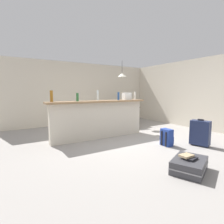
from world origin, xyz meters
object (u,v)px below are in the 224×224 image
object	(u,v)px
dining_table	(123,109)
suitcase_flat_charcoal	(189,165)
suitcase_upright_navy	(200,133)
backpack_blue	(167,138)
dining_chair_near_partition	(130,114)
book_stack	(188,157)
bottle_blue	(118,96)
grocery_bag	(127,96)
pendant_lamp	(122,75)
bottle_amber	(51,96)
bottle_green	(77,97)
bottle_white	(135,96)
bottle_clear	(98,95)

from	to	relation	value
dining_table	suitcase_flat_charcoal	world-z (taller)	dining_table
suitcase_upright_navy	backpack_blue	distance (m)	0.83
dining_chair_near_partition	suitcase_flat_charcoal	distance (m)	3.79
suitcase_flat_charcoal	book_stack	world-z (taller)	book_stack
bottle_blue	suitcase_flat_charcoal	world-z (taller)	bottle_blue
grocery_bag	pendant_lamp	bearing A→B (deg)	61.83
bottle_amber	suitcase_upright_navy	distance (m)	3.80
dining_table	dining_chair_near_partition	bearing A→B (deg)	-90.23
book_stack	dining_table	bearing A→B (deg)	70.14
dining_chair_near_partition	suitcase_upright_navy	bearing A→B (deg)	-88.30
bottle_amber	suitcase_flat_charcoal	bearing A→B (deg)	-60.59
bottle_amber	bottle_green	bearing A→B (deg)	-5.84
bottle_green	dining_table	xyz separation A→B (m)	(2.34, 1.24, -0.55)
bottle_green	bottle_white	xyz separation A→B (m)	(1.94, -0.01, 0.02)
bottle_amber	dining_chair_near_partition	distance (m)	3.15
pendant_lamp	backpack_blue	size ratio (longest dim) A/B	1.54
bottle_white	bottle_amber	bearing A→B (deg)	178.40
bottle_clear	book_stack	bearing A→B (deg)	-84.52
bottle_white	pendant_lamp	xyz separation A→B (m)	(0.33, 1.21, 0.75)
bottle_clear	bottle_white	xyz separation A→B (m)	(1.30, -0.08, -0.02)
dining_chair_near_partition	suitcase_upright_navy	world-z (taller)	dining_chair_near_partition
grocery_bag	backpack_blue	bearing A→B (deg)	-86.20
bottle_green	bottle_blue	size ratio (longest dim) A/B	0.92
bottle_white	suitcase_upright_navy	xyz separation A→B (m)	(0.49, -1.98, -0.88)
bottle_white	dining_chair_near_partition	bearing A→B (deg)	61.59
bottle_clear	backpack_blue	bearing A→B (deg)	-55.88
bottle_green	suitcase_flat_charcoal	size ratio (longest dim) A/B	0.25
bottle_blue	grocery_bag	distance (m)	0.34
bottle_green	dining_chair_near_partition	size ratio (longest dim) A/B	0.24
pendant_lamp	bottle_clear	bearing A→B (deg)	-145.19
bottle_blue	pendant_lamp	size ratio (longest dim) A/B	0.37
bottle_clear	suitcase_upright_navy	world-z (taller)	bottle_clear
dining_chair_near_partition	suitcase_upright_navy	size ratio (longest dim) A/B	1.39
bottle_clear	suitcase_flat_charcoal	bearing A→B (deg)	-84.13
pendant_lamp	suitcase_upright_navy	xyz separation A→B (m)	(0.16, -3.18, -1.64)
book_stack	bottle_clear	bearing A→B (deg)	95.48
bottle_green	dining_chair_near_partition	xyz separation A→B (m)	(2.34, 0.75, -0.68)
grocery_bag	suitcase_upright_navy	bearing A→B (deg)	-68.33
bottle_amber	dining_chair_near_partition	size ratio (longest dim) A/B	0.31
suitcase_upright_navy	bottle_clear	bearing A→B (deg)	131.02
bottle_green	bottle_clear	size ratio (longest dim) A/B	0.74
bottle_blue	book_stack	world-z (taller)	bottle_blue
bottle_clear	bottle_blue	world-z (taller)	bottle_clear
bottle_blue	grocery_bag	world-z (taller)	bottle_blue
dining_table	dining_chair_near_partition	world-z (taller)	dining_chair_near_partition
bottle_white	pendant_lamp	bearing A→B (deg)	74.72
bottle_clear	dining_table	distance (m)	2.15
dining_table	pendant_lamp	bearing A→B (deg)	-152.99
backpack_blue	book_stack	size ratio (longest dim) A/B	1.60
bottle_amber	bottle_blue	size ratio (longest dim) A/B	1.19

